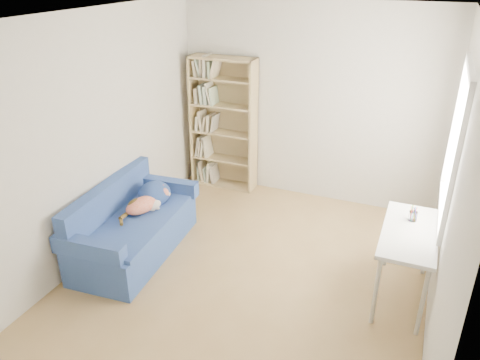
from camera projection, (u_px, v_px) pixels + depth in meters
name	position (u px, v px, depth m)	size (l,w,h in m)	color
ground	(252.00, 271.00, 4.99)	(4.00, 4.00, 0.00)	#A07C48
room_shell	(265.00, 126.00, 4.28)	(3.54, 4.04, 2.62)	silver
sofa	(133.00, 226.00, 5.23)	(0.90, 1.68, 0.81)	navy
bookshelf	(224.00, 129.00, 6.56)	(0.93, 0.29, 1.86)	tan
desk	(409.00, 239.00, 4.35)	(0.49, 1.07, 0.75)	white
pen_cup	(413.00, 215.00, 4.46)	(0.08, 0.08, 0.16)	white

